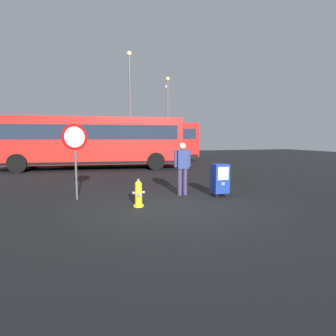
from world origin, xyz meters
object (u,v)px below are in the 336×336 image
Objects in this scene: bus_near at (91,140)px; street_light_near_right at (168,113)px; fire_hydrant at (138,194)px; newspaper_box_primary at (220,178)px; stop_sign at (75,146)px; bus_far at (130,140)px; street_light_far_left at (130,101)px; street_light_near_left at (167,116)px; pedestrian at (182,166)px.

bus_near is 7.26m from street_light_near_right.
fire_hydrant is 2.72m from newspaper_box_primary.
stop_sign is 0.34× the size of street_light_near_right.
stop_sign is (-1.59, 1.37, 1.25)m from fire_hydrant.
bus_far is 1.48× the size of street_light_far_left.
newspaper_box_primary is at bearing -101.03° from street_light_near_left.
bus_near reaches higher than fire_hydrant.
street_light_near_left is 7.05m from street_light_far_left.
stop_sign is at bearing -109.33° from street_light_far_left.
street_light_near_left is (6.60, 6.30, 2.05)m from bus_near.
bus_near is 1.50× the size of street_light_far_left.
bus_far is (0.39, 12.43, 0.76)m from pedestrian.
street_light_far_left reaches higher than bus_near.
newspaper_box_primary is 13.05m from bus_far.
street_light_near_left reaches higher than fire_hydrant.
bus_far is at bearing 92.88° from newspaper_box_primary.
fire_hydrant is at bearing -40.79° from stop_sign.
bus_near is (-0.93, 9.55, 1.36)m from fire_hydrant.
stop_sign is at bearing -118.82° from street_light_near_right.
bus_far is at bearing 176.00° from street_light_near_right.
street_light_near_right is (4.95, 13.26, 3.45)m from fire_hydrant.
stop_sign is at bearing -109.34° from bus_far.
pedestrian is at bearing 151.76° from newspaper_box_primary.
pedestrian is 12.46m from bus_far.
street_light_far_left is (-1.17, 9.70, 3.57)m from newspaper_box_primary.
street_light_near_right is at bearing 74.81° from pedestrian.
street_light_far_left is at bearing 96.87° from newspaper_box_primary.
street_light_far_left reaches higher than street_light_near_right.
pedestrian is at bearing -66.05° from bus_near.
bus_far is (3.60, 12.09, 0.11)m from stop_sign.
newspaper_box_primary is at bearing -61.15° from bus_near.
stop_sign reaches higher than fire_hydrant.
street_light_near_left is 0.90× the size of street_light_far_left.
bus_far is (2.01, 13.46, 1.36)m from fire_hydrant.
bus_near is at bearing -147.78° from street_light_near_right.
pedestrian is at bearing -105.23° from street_light_near_left.
bus_near is at bearing -129.73° from bus_far.
bus_far is (2.95, 3.91, 0.00)m from bus_near.
street_light_near_right is at bearing 61.18° from stop_sign.
newspaper_box_primary is at bearing -89.86° from bus_far.
newspaper_box_primary is 0.16× the size of street_light_near_right.
bus_near reaches higher than stop_sign.
street_light_near_right is (-0.72, -2.60, 0.04)m from street_light_near_left.
newspaper_box_primary is at bearing 10.15° from fire_hydrant.
fire_hydrant is 14.56m from street_light_near_right.
stop_sign is 0.31× the size of street_light_far_left.
fire_hydrant is 13.68m from bus_far.
street_light_far_left is at bearing 81.63° from fire_hydrant.
newspaper_box_primary is at bearing -11.87° from stop_sign.
street_light_far_left is at bearing -138.25° from street_light_near_right.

